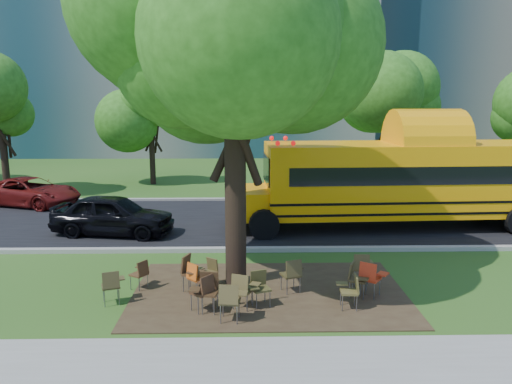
{
  "coord_description": "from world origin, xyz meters",
  "views": [
    {
      "loc": [
        0.41,
        -12.71,
        5.02
      ],
      "look_at": [
        0.75,
        3.83,
        1.83
      ],
      "focal_mm": 35.0,
      "sensor_mm": 36.0,
      "label": 1
    }
  ],
  "objects_px": {
    "chair_13": "(362,265)",
    "bg_car_red": "(30,192)",
    "chair_9": "(209,269)",
    "chair_1": "(197,276)",
    "chair_2": "(204,289)",
    "chair_6": "(351,288)",
    "chair_12": "(356,276)",
    "chair_8": "(141,271)",
    "chair_3": "(207,288)",
    "black_car": "(113,215)",
    "main_tree": "(234,47)",
    "chair_14": "(243,287)",
    "chair_11": "(293,272)",
    "chair_10": "(190,270)",
    "chair_7": "(371,276)",
    "school_bus": "(420,179)",
    "chair_4": "(231,298)",
    "chair_5": "(259,285)",
    "chair_0": "(112,283)"
  },
  "relations": [
    {
      "from": "main_tree",
      "to": "chair_14",
      "type": "distance_m",
      "value": 5.9
    },
    {
      "from": "school_bus",
      "to": "chair_11",
      "type": "xyz_separation_m",
      "value": [
        -5.46,
        -6.53,
        -1.32
      ]
    },
    {
      "from": "bg_car_red",
      "to": "chair_1",
      "type": "bearing_deg",
      "value": -122.55
    },
    {
      "from": "chair_0",
      "to": "chair_7",
      "type": "relative_size",
      "value": 0.92
    },
    {
      "from": "chair_2",
      "to": "chair_4",
      "type": "relative_size",
      "value": 0.97
    },
    {
      "from": "chair_3",
      "to": "chair_9",
      "type": "distance_m",
      "value": 1.59
    },
    {
      "from": "chair_5",
      "to": "chair_13",
      "type": "height_order",
      "value": "chair_13"
    },
    {
      "from": "chair_4",
      "to": "black_car",
      "type": "height_order",
      "value": "black_car"
    },
    {
      "from": "chair_1",
      "to": "chair_6",
      "type": "relative_size",
      "value": 1.02
    },
    {
      "from": "chair_6",
      "to": "chair_12",
      "type": "relative_size",
      "value": 0.95
    },
    {
      "from": "chair_9",
      "to": "chair_13",
      "type": "bearing_deg",
      "value": -142.11
    },
    {
      "from": "chair_9",
      "to": "chair_13",
      "type": "distance_m",
      "value": 4.1
    },
    {
      "from": "chair_11",
      "to": "black_car",
      "type": "relative_size",
      "value": 0.21
    },
    {
      "from": "chair_5",
      "to": "chair_12",
      "type": "distance_m",
      "value": 2.52
    },
    {
      "from": "school_bus",
      "to": "black_car",
      "type": "distance_m",
      "value": 11.62
    },
    {
      "from": "school_bus",
      "to": "chair_9",
      "type": "xyz_separation_m",
      "value": [
        -7.65,
        -6.03,
        -1.42
      ]
    },
    {
      "from": "school_bus",
      "to": "chair_9",
      "type": "relative_size",
      "value": 17.46
    },
    {
      "from": "chair_9",
      "to": "black_car",
      "type": "distance_m",
      "value": 6.47
    },
    {
      "from": "chair_0",
      "to": "chair_4",
      "type": "xyz_separation_m",
      "value": [
        2.93,
        -1.08,
        0.04
      ]
    },
    {
      "from": "chair_6",
      "to": "chair_0",
      "type": "bearing_deg",
      "value": 89.61
    },
    {
      "from": "black_car",
      "to": "school_bus",
      "type": "bearing_deg",
      "value": -76.44
    },
    {
      "from": "main_tree",
      "to": "bg_car_red",
      "type": "height_order",
      "value": "main_tree"
    },
    {
      "from": "chair_9",
      "to": "chair_7",
      "type": "bearing_deg",
      "value": -154.2
    },
    {
      "from": "chair_0",
      "to": "chair_13",
      "type": "xyz_separation_m",
      "value": [
        6.38,
        1.15,
        0.01
      ]
    },
    {
      "from": "chair_8",
      "to": "bg_car_red",
      "type": "height_order",
      "value": "bg_car_red"
    },
    {
      "from": "chair_5",
      "to": "chair_7",
      "type": "relative_size",
      "value": 0.92
    },
    {
      "from": "chair_9",
      "to": "black_car",
      "type": "bearing_deg",
      "value": -15.69
    },
    {
      "from": "main_tree",
      "to": "chair_7",
      "type": "relative_size",
      "value": 10.33
    },
    {
      "from": "chair_3",
      "to": "chair_1",
      "type": "bearing_deg",
      "value": -62.71
    },
    {
      "from": "chair_6",
      "to": "bg_car_red",
      "type": "xyz_separation_m",
      "value": [
        -12.53,
        11.76,
        0.13
      ]
    },
    {
      "from": "chair_11",
      "to": "black_car",
      "type": "xyz_separation_m",
      "value": [
        -6.07,
        5.67,
        0.18
      ]
    },
    {
      "from": "chair_1",
      "to": "chair_12",
      "type": "height_order",
      "value": "chair_12"
    },
    {
      "from": "main_tree",
      "to": "chair_12",
      "type": "height_order",
      "value": "main_tree"
    },
    {
      "from": "chair_4",
      "to": "black_car",
      "type": "relative_size",
      "value": 0.21
    },
    {
      "from": "chair_0",
      "to": "chair_12",
      "type": "distance_m",
      "value": 6.06
    },
    {
      "from": "chair_13",
      "to": "bg_car_red",
      "type": "distance_m",
      "value": 16.64
    },
    {
      "from": "chair_3",
      "to": "chair_11",
      "type": "bearing_deg",
      "value": -144.4
    },
    {
      "from": "chair_3",
      "to": "black_car",
      "type": "height_order",
      "value": "black_car"
    },
    {
      "from": "school_bus",
      "to": "chair_4",
      "type": "xyz_separation_m",
      "value": [
        -7.01,
        -8.22,
        -1.31
      ]
    },
    {
      "from": "chair_2",
      "to": "chair_6",
      "type": "distance_m",
      "value": 3.48
    },
    {
      "from": "chair_1",
      "to": "chair_5",
      "type": "distance_m",
      "value": 1.7
    },
    {
      "from": "chair_7",
      "to": "black_car",
      "type": "height_order",
      "value": "black_car"
    },
    {
      "from": "chair_10",
      "to": "chair_14",
      "type": "height_order",
      "value": "chair_10"
    },
    {
      "from": "chair_6",
      "to": "chair_8",
      "type": "distance_m",
      "value": 5.44
    },
    {
      "from": "chair_6",
      "to": "chair_12",
      "type": "bearing_deg",
      "value": -17.31
    },
    {
      "from": "chair_1",
      "to": "chair_2",
      "type": "distance_m",
      "value": 0.99
    },
    {
      "from": "chair_1",
      "to": "chair_8",
      "type": "bearing_deg",
      "value": -150.25
    },
    {
      "from": "chair_6",
      "to": "chair_14",
      "type": "relative_size",
      "value": 0.94
    },
    {
      "from": "chair_1",
      "to": "chair_7",
      "type": "xyz_separation_m",
      "value": [
        4.38,
        -0.23,
        0.05
      ]
    },
    {
      "from": "chair_1",
      "to": "chair_11",
      "type": "relative_size",
      "value": 0.94
    }
  ]
}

